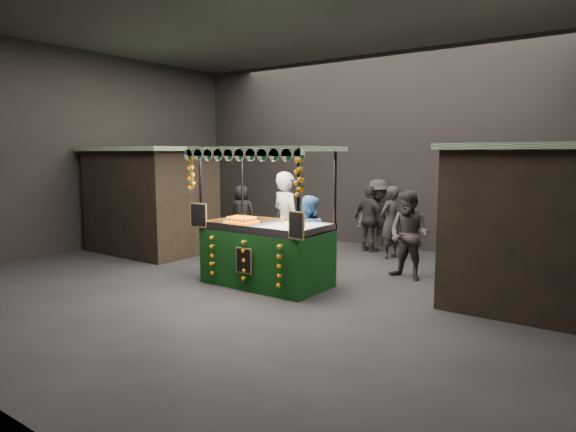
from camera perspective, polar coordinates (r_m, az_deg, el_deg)
The scene contains 14 objects.
ground at distance 9.31m, azimuth -2.62°, elevation -8.04°, with size 12.00×12.00×0.00m, color black.
market_hall at distance 9.04m, azimuth -2.75°, elevation 13.13°, with size 12.10×10.10×5.05m.
neighbour_stall_left at distance 12.87m, azimuth -15.37°, elevation 1.86°, with size 3.00×2.20×2.60m.
neighbour_stall_right at distance 8.70m, azimuth 27.57°, elevation -1.15°, with size 3.00×2.20×2.60m.
juice_stall at distance 9.25m, azimuth -2.52°, elevation -3.11°, with size 2.65×1.56×2.56m.
vendor_grey at distance 10.22m, azimuth -0.19°, elevation -0.73°, with size 0.88×0.72×2.08m.
vendor_blue at distance 9.64m, azimuth 2.34°, elevation -2.51°, with size 0.86×0.70×1.65m.
shopper_0 at distance 12.13m, azimuth -0.29°, elevation -0.56°, with size 0.61×0.42×1.62m.
shopper_1 at distance 9.96m, azimuth 13.66°, elevation -2.13°, with size 0.95×0.79×1.74m.
shopper_2 at distance 12.54m, azimuth 9.36°, elevation -0.33°, with size 1.04×0.65×1.65m.
shopper_3 at distance 12.80m, azimuth 10.19°, elevation 0.13°, with size 1.20×1.33×1.80m.
shopper_4 at distance 14.10m, azimuth -5.32°, elevation 0.37°, with size 0.90×0.76×1.56m.
shopper_5 at distance 11.17m, azimuth 18.89°, elevation -1.45°, with size 1.21×1.61×1.69m.
shopper_6 at distance 11.87m, azimuth 11.61°, elevation -0.69°, with size 0.54×0.70×1.70m.
Camera 1 is at (5.59, -7.04, 2.45)m, focal length 31.07 mm.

